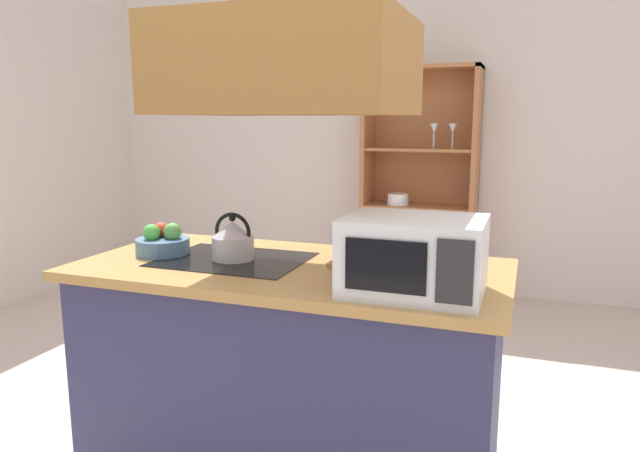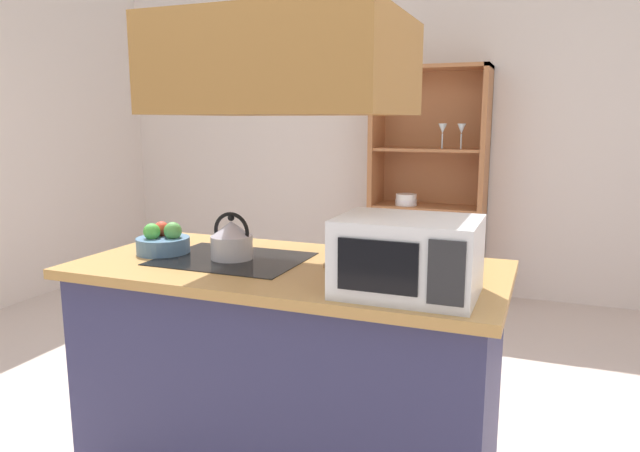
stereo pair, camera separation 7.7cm
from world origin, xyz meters
TOP-DOWN VIEW (x-y plane):
  - wall_back at (0.00, 3.00)m, footprint 6.00×0.12m
  - kitchen_island at (0.09, 0.01)m, footprint 1.73×0.84m
  - range_hood at (0.09, 0.01)m, footprint 0.90×0.70m
  - dish_cabinet at (0.11, 2.78)m, footprint 0.94×0.40m
  - kettle at (-0.17, 0.01)m, footprint 0.18×0.18m
  - cutting_board at (0.42, 0.13)m, footprint 0.35×0.25m
  - microwave at (0.63, -0.21)m, footprint 0.46×0.35m
  - fruit_bowl at (-0.51, 0.00)m, footprint 0.23×0.23m

SIDE VIEW (x-z plane):
  - kitchen_island at x=0.09m, z-range 0.00..0.90m
  - dish_cabinet at x=0.11m, z-range -0.10..1.80m
  - cutting_board at x=0.42m, z-range 0.90..0.92m
  - fruit_bowl at x=-0.51m, z-range 0.88..1.02m
  - kettle at x=-0.17m, z-range 0.89..1.08m
  - microwave at x=0.63m, z-range 0.90..1.16m
  - wall_back at x=0.00m, z-range 0.00..2.70m
  - range_hood at x=0.09m, z-range 1.18..2.38m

